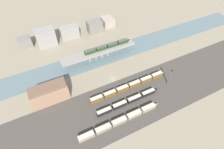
# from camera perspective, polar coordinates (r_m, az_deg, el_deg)

# --- Properties ---
(ground_plane) EXTENTS (400.00, 400.00, 0.00)m
(ground_plane) POSITION_cam_1_polar(r_m,az_deg,el_deg) (136.98, 0.34, -1.42)
(ground_plane) COLOR gray
(railbed_yard) EXTENTS (280.00, 42.00, 0.01)m
(railbed_yard) POSITION_cam_1_polar(r_m,az_deg,el_deg) (124.38, 5.35, -8.88)
(railbed_yard) COLOR #423D38
(railbed_yard) RESTS_ON ground
(river_water) EXTENTS (320.00, 22.34, 0.01)m
(river_water) POSITION_cam_1_polar(r_m,az_deg,el_deg) (154.89, -4.26, 5.50)
(river_water) COLOR slate
(river_water) RESTS_ON ground
(bridge) EXTENTS (65.72, 9.29, 8.04)m
(bridge) POSITION_cam_1_polar(r_m,az_deg,el_deg) (150.60, -4.40, 7.37)
(bridge) COLOR gray
(bridge) RESTS_ON ground
(train_on_bridge) EXTENTS (43.54, 3.05, 3.56)m
(train_on_bridge) POSITION_cam_1_polar(r_m,az_deg,el_deg) (151.33, -1.26, 9.30)
(train_on_bridge) COLOR #23381E
(train_on_bridge) RESTS_ON bridge
(train_yard_near) EXTENTS (57.80, 3.20, 3.57)m
(train_yard_near) POSITION_cam_1_polar(r_m,az_deg,el_deg) (114.72, 2.96, -14.72)
(train_yard_near) COLOR gray
(train_yard_near) RESTS_ON ground
(train_yard_mid) EXTENTS (48.69, 2.68, 3.80)m
(train_yard_mid) POSITION_cam_1_polar(r_m,az_deg,el_deg) (122.45, 5.41, -8.67)
(train_yard_mid) COLOR black
(train_yard_mid) RESTS_ON ground
(train_yard_far) EXTENTS (63.65, 2.83, 4.12)m
(train_yard_far) POSITION_cam_1_polar(r_m,az_deg,el_deg) (130.41, 5.77, -3.74)
(train_yard_far) COLOR brown
(train_yard_far) RESTS_ON ground
(warehouse_building) EXTENTS (25.10, 12.06, 13.28)m
(warehouse_building) POSITION_cam_1_polar(r_m,az_deg,el_deg) (127.89, -19.79, -5.71)
(warehouse_building) COLOR #937056
(warehouse_building) RESTS_ON ground
(signal_tower) EXTENTS (1.00, 0.86, 14.72)m
(signal_tower) POSITION_cam_1_polar(r_m,az_deg,el_deg) (135.27, 18.27, -0.76)
(signal_tower) COLOR #4C4C51
(signal_tower) RESTS_ON ground
(city_block_far_left) EXTENTS (11.21, 8.61, 9.48)m
(city_block_far_left) POSITION_cam_1_polar(r_m,az_deg,el_deg) (182.28, -26.42, 9.39)
(city_block_far_left) COLOR slate
(city_block_far_left) RESTS_ON ground
(city_block_left) EXTENTS (16.83, 10.81, 16.27)m
(city_block_left) POSITION_cam_1_polar(r_m,az_deg,el_deg) (174.76, -20.69, 11.22)
(city_block_left) COLOR gray
(city_block_left) RESTS_ON ground
(city_block_center) EXTENTS (17.66, 8.04, 12.09)m
(city_block_center) POSITION_cam_1_polar(r_m,az_deg,el_deg) (179.71, -13.71, 13.29)
(city_block_center) COLOR gray
(city_block_center) RESTS_ON ground
(city_block_right) EXTENTS (14.12, 9.92, 11.79)m
(city_block_right) POSITION_cam_1_polar(r_m,az_deg,el_deg) (184.50, -5.76, 15.34)
(city_block_right) COLOR slate
(city_block_right) RESTS_ON ground
(city_block_far_right) EXTENTS (11.61, 13.93, 8.46)m
(city_block_far_right) POSITION_cam_1_polar(r_m,az_deg,el_deg) (194.91, -1.49, 16.87)
(city_block_far_right) COLOR gray
(city_block_far_right) RESTS_ON ground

